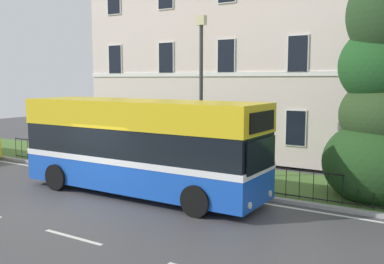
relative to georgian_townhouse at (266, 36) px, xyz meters
name	(u,v)px	position (x,y,z in m)	size (l,w,h in m)	color
ground_plane	(89,202)	(-0.63, -13.26, -6.44)	(60.00, 56.00, 0.18)	#454446
georgian_townhouse	(266,36)	(0.00, 0.00, 0.00)	(17.73, 9.70, 12.54)	beige
iron_verge_railing	(168,167)	(0.00, -9.62, -5.80)	(18.81, 0.04, 0.97)	black
single_decker_bus	(140,146)	(0.22, -11.57, -4.69)	(9.08, 2.61, 3.31)	blue
street_lamp_post	(201,86)	(1.07, -8.89, -2.67)	(0.36, 0.24, 6.30)	#333338
litter_bin	(48,146)	(-7.91, -8.84, -5.71)	(0.54, 0.54, 1.19)	#4C4742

